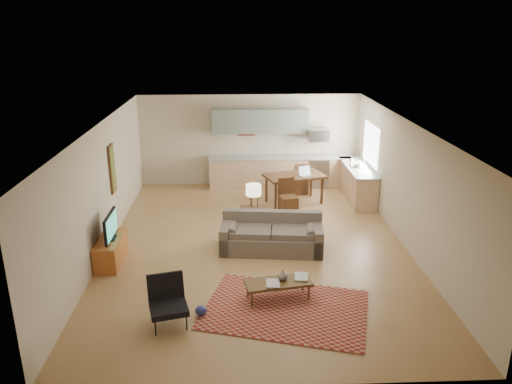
{
  "coord_description": "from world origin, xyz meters",
  "views": [
    {
      "loc": [
        -0.45,
        -10.02,
        4.68
      ],
      "look_at": [
        0.0,
        0.3,
        1.15
      ],
      "focal_mm": 35.0,
      "sensor_mm": 36.0,
      "label": 1
    }
  ],
  "objects_px": {
    "sofa": "(272,234)",
    "tv_credenza": "(111,251)",
    "console_table": "(253,222)",
    "dining_table": "(294,189)",
    "armchair": "(168,303)",
    "coffee_table": "(278,290)"
  },
  "relations": [
    {
      "from": "armchair",
      "to": "tv_credenza",
      "type": "height_order",
      "value": "armchair"
    },
    {
      "from": "sofa",
      "to": "dining_table",
      "type": "height_order",
      "value": "dining_table"
    },
    {
      "from": "sofa",
      "to": "coffee_table",
      "type": "bearing_deg",
      "value": -84.91
    },
    {
      "from": "tv_credenza",
      "to": "dining_table",
      "type": "xyz_separation_m",
      "value": [
        4.15,
        3.43,
        0.13
      ]
    },
    {
      "from": "coffee_table",
      "to": "tv_credenza",
      "type": "bearing_deg",
      "value": 144.09
    },
    {
      "from": "sofa",
      "to": "console_table",
      "type": "height_order",
      "value": "sofa"
    },
    {
      "from": "armchair",
      "to": "coffee_table",
      "type": "bearing_deg",
      "value": 6.47
    },
    {
      "from": "coffee_table",
      "to": "tv_credenza",
      "type": "height_order",
      "value": "tv_credenza"
    },
    {
      "from": "armchair",
      "to": "dining_table",
      "type": "xyz_separation_m",
      "value": [
        2.7,
        5.7,
        0.0
      ]
    },
    {
      "from": "coffee_table",
      "to": "console_table",
      "type": "relative_size",
      "value": 1.67
    },
    {
      "from": "armchair",
      "to": "tv_credenza",
      "type": "distance_m",
      "value": 2.7
    },
    {
      "from": "sofa",
      "to": "armchair",
      "type": "relative_size",
      "value": 2.88
    },
    {
      "from": "sofa",
      "to": "tv_credenza",
      "type": "distance_m",
      "value": 3.35
    },
    {
      "from": "tv_credenza",
      "to": "console_table",
      "type": "bearing_deg",
      "value": 22.01
    },
    {
      "from": "console_table",
      "to": "dining_table",
      "type": "xyz_separation_m",
      "value": [
        1.19,
        2.23,
        0.04
      ]
    },
    {
      "from": "coffee_table",
      "to": "console_table",
      "type": "distance_m",
      "value": 2.79
    },
    {
      "from": "tv_credenza",
      "to": "coffee_table",
      "type": "bearing_deg",
      "value": -25.51
    },
    {
      "from": "console_table",
      "to": "tv_credenza",
      "type": "bearing_deg",
      "value": -159.99
    },
    {
      "from": "tv_credenza",
      "to": "armchair",
      "type": "bearing_deg",
      "value": -57.46
    },
    {
      "from": "tv_credenza",
      "to": "dining_table",
      "type": "relative_size",
      "value": 0.74
    },
    {
      "from": "sofa",
      "to": "dining_table",
      "type": "distance_m",
      "value": 3.1
    },
    {
      "from": "sofa",
      "to": "console_table",
      "type": "distance_m",
      "value": 0.84
    }
  ]
}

